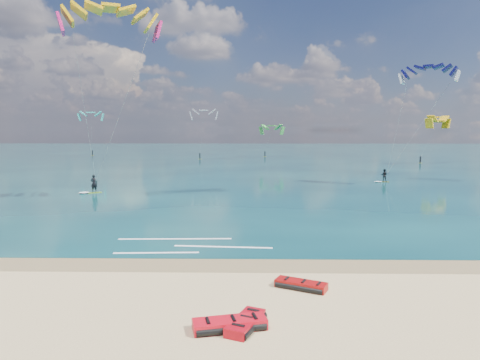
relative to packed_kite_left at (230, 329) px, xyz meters
name	(u,v)px	position (x,y,z in m)	size (l,w,h in m)	color
ground	(218,181)	(-3.52, 44.11, 0.00)	(320.00, 320.00, 0.00)	tan
wet_sand_strip	(167,265)	(-3.52, 7.11, 0.00)	(320.00, 2.40, 0.01)	olive
sea	(234,154)	(-3.52, 108.11, 0.02)	(320.00, 200.00, 0.04)	#092A34
packed_kite_left	(230,329)	(0.00, 0.00, 0.00)	(2.78, 1.17, 0.43)	red
packed_kite_mid	(301,288)	(2.96, 3.90, 0.00)	(2.43, 1.07, 0.39)	#9E0B0B
packed_kite_right	(246,328)	(0.55, 0.12, 0.00)	(2.24, 1.11, 0.40)	#AF0713
kitesurfer_main	(101,100)	(-13.81, 28.18, 9.89)	(12.53, 10.74, 19.41)	#A8E31A
kitesurfer_far	(407,119)	(20.62, 40.49, 8.24)	(9.29, 7.25, 15.83)	gold
shoreline_foam	(186,245)	(-3.11, 10.78, 0.04)	(9.67, 3.60, 0.01)	white
distant_kites	(229,138)	(-3.82, 86.58, 5.15)	(84.48, 28.56, 11.48)	gold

